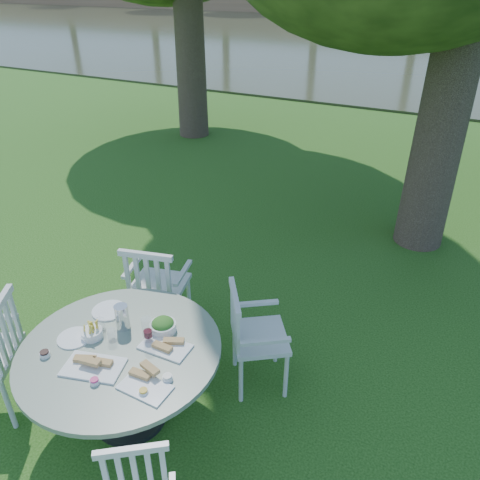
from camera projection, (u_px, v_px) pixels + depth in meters
ground at (231, 322)px, 4.71m from camera, size 140.00×140.00×0.00m
table at (122, 361)px, 3.41m from camera, size 1.45×1.45×0.73m
chair_ne at (249, 332)px, 3.76m from camera, size 0.63×0.64×0.93m
chair_nw at (154, 284)px, 4.28m from camera, size 0.59×0.57×0.98m
tableware at (126, 336)px, 3.39m from camera, size 1.05×0.83×0.21m
river at (452, 45)px, 22.53m from camera, size 100.00×28.00×0.12m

